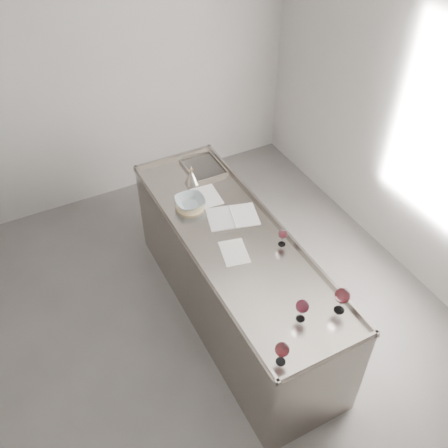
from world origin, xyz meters
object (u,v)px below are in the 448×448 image
counter (234,278)px  wine_funnel (192,178)px  wine_glass_right (342,296)px  wine_glass_small (283,234)px  ceramic_bowl (190,202)px  notebook (233,217)px  wine_glass_left (282,350)px  wine_glass_middle (302,307)px

counter → wine_funnel: wine_funnel is taller
wine_glass_right → wine_funnel: bearing=99.5°
wine_funnel → wine_glass_right: bearing=-80.5°
wine_glass_small → ceramic_bowl: (-0.43, 0.71, -0.05)m
ceramic_bowl → notebook: bearing=-48.5°
wine_glass_small → notebook: bearing=112.6°
wine_glass_right → ceramic_bowl: bearing=106.8°
wine_glass_right → wine_glass_small: (0.00, 0.70, -0.04)m
wine_glass_right → notebook: size_ratio=0.44×
wine_glass_small → ceramic_bowl: bearing=120.9°
wine_funnel → ceramic_bowl: bearing=-117.0°
wine_glass_left → notebook: size_ratio=0.38×
notebook → ceramic_bowl: ceramic_bowl is taller
notebook → wine_glass_left: bearing=-90.3°
wine_glass_right → wine_funnel: size_ratio=1.08×
counter → wine_glass_middle: wine_glass_middle is taller
wine_glass_middle → wine_funnel: bearing=90.6°
wine_glass_left → wine_glass_small: 1.01m
notebook → ceramic_bowl: 0.37m
ceramic_bowl → counter: bearing=-72.6°
wine_glass_left → wine_glass_small: size_ratio=1.21×
notebook → wine_funnel: wine_funnel is taller
counter → ceramic_bowl: size_ratio=10.08×
notebook → wine_glass_small: bearing=-51.8°
counter → wine_glass_middle: (0.01, -0.87, 0.59)m
ceramic_bowl → wine_funnel: (0.14, 0.28, 0.01)m
wine_glass_middle → wine_glass_right: wine_glass_right is taller
wine_funnel → notebook: bearing=-79.8°
wine_glass_right → wine_funnel: (-0.28, 1.70, -0.09)m
ceramic_bowl → wine_funnel: bearing=63.0°
wine_glass_middle → wine_glass_right: 0.27m
wine_glass_left → wine_funnel: size_ratio=0.93×
wine_glass_left → notebook: bearing=74.1°
wine_glass_middle → ceramic_bowl: wine_glass_middle is taller
wine_glass_middle → ceramic_bowl: bearing=96.8°
wine_glass_left → notebook: wine_glass_left is taller
wine_glass_right → ceramic_bowl: (-0.43, 1.42, -0.09)m
wine_funnel → wine_glass_middle: bearing=-89.4°
wine_glass_left → wine_glass_middle: 0.35m
wine_glass_small → ceramic_bowl: 0.83m
wine_glass_right → notebook: bearing=99.1°
counter → wine_glass_middle: size_ratio=14.15×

